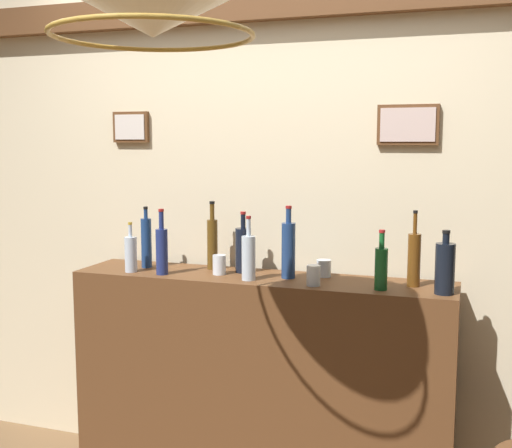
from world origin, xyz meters
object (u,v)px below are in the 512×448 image
Objects in this scene: liquor_bottle_port at (162,250)px; liquor_bottle_mezcal at (243,249)px; liquor_bottle_vermouth at (381,267)px; glass_tumbler_shot at (219,265)px; glass_tumbler_rocks at (313,275)px; liquor_bottle_gin at (131,253)px; liquor_bottle_rye at (288,249)px; liquor_bottle_vodka at (249,257)px; glass_tumbler_highball at (324,268)px; pendant_lamp at (152,12)px; liquor_bottle_bourbon at (212,242)px; liquor_bottle_whiskey at (414,259)px; liquor_bottle_sherry at (146,242)px; liquor_bottle_brandy at (445,268)px.

liquor_bottle_port reaches higher than liquor_bottle_mezcal.
liquor_bottle_vermouth is 0.76m from glass_tumbler_shot.
liquor_bottle_gin is at bearing 179.27° from glass_tumbler_rocks.
liquor_bottle_rye reaches higher than liquor_bottle_port.
glass_tumbler_highball is at bearing 30.51° from liquor_bottle_vodka.
pendant_lamp is (-0.60, -0.83, 0.91)m from liquor_bottle_vermouth.
liquor_bottle_bourbon is 1.01× the size of liquor_bottle_whiskey.
liquor_bottle_port reaches higher than glass_tumbler_highball.
glass_tumbler_shot is at bearing -177.73° from liquor_bottle_whiskey.
liquor_bottle_rye reaches higher than liquor_bottle_gin.
liquor_bottle_bourbon is at bearing 175.54° from liquor_bottle_whiskey.
liquor_bottle_rye is (-0.55, -0.01, 0.01)m from liquor_bottle_whiskey.
liquor_bottle_vodka is 0.59m from liquor_bottle_vermouth.
pendant_lamp is at bearing -55.39° from liquor_bottle_gin.
liquor_bottle_bourbon is 0.39m from liquor_bottle_gin.
liquor_bottle_mezcal is 0.14m from glass_tumbler_shot.
liquor_bottle_port is at bearing -131.87° from liquor_bottle_bourbon.
glass_tumbler_shot is (-0.88, -0.03, -0.07)m from liquor_bottle_whiskey.
glass_tumbler_shot is (0.42, 0.08, -0.04)m from liquor_bottle_gin.
liquor_bottle_sherry is (0.02, 0.12, 0.04)m from liquor_bottle_gin.
pendant_lamp reaches higher than liquor_bottle_vermouth.
liquor_bottle_whiskey is (0.79, -0.05, 0.01)m from liquor_bottle_mezcal.
pendant_lamp is (0.15, -0.91, 0.96)m from glass_tumbler_shot.
liquor_bottle_vermouth is 1.17m from liquor_bottle_sherry.
liquor_bottle_port is at bearing -1.49° from liquor_bottle_gin.
liquor_bottle_vodka is at bearing -22.72° from glass_tumbler_shot.
pendant_lamp reaches higher than liquor_bottle_mezcal.
glass_tumbler_highball is (0.89, 0.19, -0.05)m from liquor_bottle_gin.
liquor_bottle_vermouth is 0.44m from liquor_bottle_rye.
liquor_bottle_vodka reaches higher than liquor_bottle_gin.
liquor_bottle_bourbon is 1.36m from pendant_lamp.
liquor_bottle_vodka is at bearing -11.11° from liquor_bottle_sherry.
liquor_bottle_vermouth is at bearing -13.47° from liquor_bottle_mezcal.
liquor_bottle_rye is 1.29m from pendant_lamp.
liquor_bottle_sherry is at bearing 139.79° from liquor_bottle_port.
glass_tumbler_highball is (0.00, 0.20, -0.01)m from glass_tumbler_rocks.
glass_tumbler_highball is at bearing 161.90° from liquor_bottle_brandy.
liquor_bottle_bourbon is 4.26× the size of glass_tumbler_highball.
liquor_bottle_port reaches higher than liquor_bottle_vodka.
liquor_bottle_sherry is 0.89m from glass_tumbler_rocks.
pendant_lamp reaches higher than liquor_bottle_bourbon.
liquor_bottle_sherry reaches higher than liquor_bottle_gin.
liquor_bottle_port reaches higher than liquor_bottle_sherry.
liquor_bottle_vodka is 0.58m from liquor_bottle_sherry.
liquor_bottle_rye is at bearing 8.04° from liquor_bottle_gin.
glass_tumbler_shot is 1.33m from pendant_lamp.
pendant_lamp reaches higher than glass_tumbler_rocks.
liquor_bottle_bourbon reaches higher than liquor_bottle_gin.
liquor_bottle_bourbon reaches higher than liquor_bottle_vermouth.
liquor_bottle_brandy is (1.09, -0.18, -0.02)m from liquor_bottle_bourbon.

